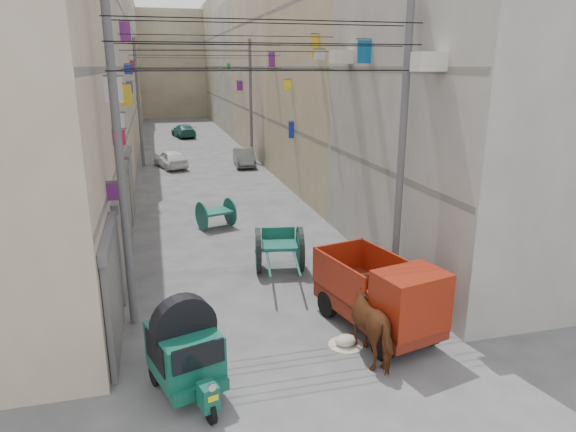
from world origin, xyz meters
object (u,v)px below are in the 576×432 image
object	(u,v)px
feed_sack	(346,340)
horse	(377,322)
auto_rickshaw	(185,350)
second_cart	(216,213)
mini_truck	(387,301)
distant_car_green	(184,131)
distant_car_white	(171,159)
tonga_cart	(279,249)
distant_car_grey	(244,157)

from	to	relation	value
feed_sack	horse	world-z (taller)	horse
auto_rickshaw	second_cart	distance (m)	10.91
feed_sack	auto_rickshaw	bearing A→B (deg)	-167.25
mini_truck	second_cart	bearing A→B (deg)	93.33
mini_truck	distant_car_green	xyz separation A→B (m)	(-2.45, 38.22, -0.36)
auto_rickshaw	horse	distance (m)	4.21
mini_truck	distant_car_white	bearing A→B (deg)	87.01
feed_sack	distant_car_white	size ratio (longest dim) A/B	0.15
auto_rickshaw	tonga_cart	distance (m)	6.54
auto_rickshaw	tonga_cart	world-z (taller)	auto_rickshaw
distant_car_white	feed_sack	bearing A→B (deg)	81.19
feed_sack	distant_car_grey	distance (m)	22.96
feed_sack	distant_car_white	xyz separation A→B (m)	(-3.12, 23.38, 0.46)
mini_truck	distant_car_green	size ratio (longest dim) A/B	0.94
distant_car_grey	distant_car_green	distance (m)	15.74
tonga_cart	distant_car_grey	xyz separation A→B (m)	(2.00, 18.08, -0.18)
second_cart	distant_car_green	bearing A→B (deg)	70.80
tonga_cart	distant_car_green	size ratio (longest dim) A/B	0.83
tonga_cart	distant_car_white	size ratio (longest dim) A/B	0.96
tonga_cart	distant_car_green	bearing A→B (deg)	101.19
distant_car_white	second_cart	bearing A→B (deg)	79.05
feed_sack	horse	bearing A→B (deg)	-50.34
tonga_cart	horse	xyz separation A→B (m)	(0.92, -5.41, 0.10)
horse	distant_car_green	size ratio (longest dim) A/B	0.50
horse	distant_car_grey	bearing A→B (deg)	-96.93
second_cart	distant_car_grey	size ratio (longest dim) A/B	0.46
distant_car_white	distant_car_grey	world-z (taller)	distant_car_white
mini_truck	distant_car_green	distance (m)	38.30
mini_truck	feed_sack	distance (m)	1.34
auto_rickshaw	distant_car_grey	distance (m)	24.33
second_cart	distant_car_green	world-z (taller)	distant_car_green
feed_sack	horse	distance (m)	1.04
distant_car_grey	distant_car_green	world-z (taller)	distant_car_green
auto_rickshaw	second_cart	xyz separation A→B (m)	(1.88, 10.74, -0.31)
distant_car_white	distant_car_grey	distance (m)	4.71
auto_rickshaw	distant_car_white	xyz separation A→B (m)	(0.60, 24.22, -0.34)
tonga_cart	mini_truck	bearing A→B (deg)	-62.74
second_cart	distant_car_green	xyz separation A→B (m)	(0.44, 28.45, -0.04)
auto_rickshaw	distant_car_white	size ratio (longest dim) A/B	0.67
mini_truck	horse	world-z (taller)	mini_truck
auto_rickshaw	horse	size ratio (longest dim) A/B	1.16
distant_car_white	auto_rickshaw	bearing A→B (deg)	72.19
tonga_cart	second_cart	xyz separation A→B (m)	(-1.40, 5.08, -0.13)
auto_rickshaw	mini_truck	world-z (taller)	mini_truck
distant_car_grey	distant_car_green	xyz separation A→B (m)	(-2.96, 15.46, 0.01)
auto_rickshaw	mini_truck	xyz separation A→B (m)	(4.77, 0.98, 0.01)
second_cart	feed_sack	size ratio (longest dim) A/B	3.14
auto_rickshaw	distant_car_green	size ratio (longest dim) A/B	0.58
auto_rickshaw	second_cart	size ratio (longest dim) A/B	1.45
auto_rickshaw	distant_car_green	xyz separation A→B (m)	(2.32, 39.20, -0.35)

